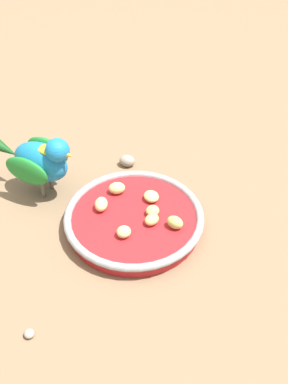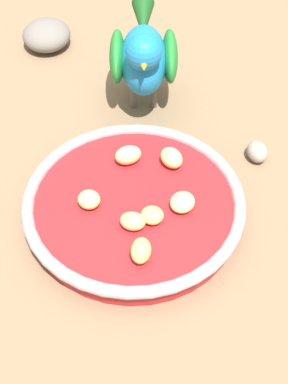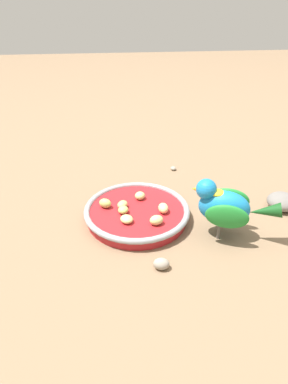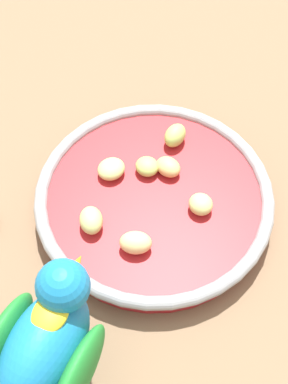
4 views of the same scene
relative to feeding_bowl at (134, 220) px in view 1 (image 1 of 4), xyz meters
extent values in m
plane|color=#7A6047|center=(-0.01, 0.02, -0.02)|extent=(4.00, 4.00, 0.00)
cylinder|color=#AD1E23|center=(0.00, 0.00, 0.00)|extent=(0.23, 0.23, 0.03)
torus|color=#93969B|center=(0.00, 0.00, 0.01)|extent=(0.24, 0.24, 0.01)
ellipsoid|color=#C6D17A|center=(-0.05, 0.01, 0.02)|extent=(0.03, 0.03, 0.02)
ellipsoid|color=tan|center=(-0.02, -0.03, 0.02)|extent=(0.03, 0.03, 0.02)
ellipsoid|color=#C6D17A|center=(0.06, 0.04, 0.02)|extent=(0.03, 0.03, 0.02)
ellipsoid|color=#C6D17A|center=(0.05, -0.03, 0.02)|extent=(0.04, 0.04, 0.02)
ellipsoid|color=#E5C67F|center=(0.01, 0.06, 0.02)|extent=(0.03, 0.02, 0.02)
ellipsoid|color=#B2CC66|center=(0.01, -0.03, 0.02)|extent=(0.03, 0.03, 0.02)
ellipsoid|color=#B2CC66|center=(-0.02, -0.07, 0.02)|extent=(0.03, 0.03, 0.02)
cylinder|color=#59544C|center=(0.09, 0.17, 0.00)|extent=(0.01, 0.01, 0.03)
cylinder|color=#59544C|center=(0.06, 0.18, 0.00)|extent=(0.01, 0.01, 0.03)
ellipsoid|color=#197AB7|center=(0.08, 0.18, 0.05)|extent=(0.09, 0.12, 0.07)
ellipsoid|color=#1E7F2D|center=(0.11, 0.17, 0.05)|extent=(0.05, 0.09, 0.05)
ellipsoid|color=#1E7F2D|center=(0.05, 0.20, 0.05)|extent=(0.05, 0.09, 0.05)
cone|color=#144719|center=(0.10, 0.25, 0.06)|extent=(0.05, 0.08, 0.05)
sphere|color=#197AB7|center=(0.06, 0.14, 0.09)|extent=(0.05, 0.05, 0.04)
cone|color=orange|center=(0.06, 0.12, 0.09)|extent=(0.02, 0.02, 0.02)
ellipsoid|color=yellow|center=(0.07, 0.16, 0.09)|extent=(0.04, 0.04, 0.01)
ellipsoid|color=gray|center=(0.17, 0.03, -0.01)|extent=(0.03, 0.03, 0.02)
ellipsoid|color=gray|center=(-0.23, 0.12, -0.01)|extent=(0.02, 0.02, 0.01)
camera|label=1|loc=(-0.63, -0.08, 0.63)|focal=48.69mm
camera|label=2|loc=(-0.13, -0.38, 0.47)|focal=53.14mm
camera|label=3|loc=(0.69, -0.05, 0.48)|focal=34.37mm
camera|label=4|loc=(-0.01, 0.32, 0.50)|focal=54.80mm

